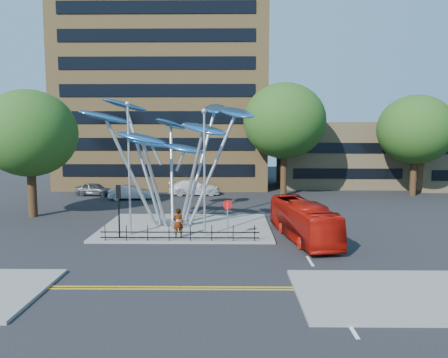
{
  "coord_description": "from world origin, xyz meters",
  "views": [
    {
      "loc": [
        2.11,
        -25.07,
        7.07
      ],
      "look_at": [
        1.75,
        4.0,
        3.81
      ],
      "focal_mm": 35.0,
      "sensor_mm": 36.0,
      "label": 1
    }
  ],
  "objects_px": {
    "tree_right": "(284,121)",
    "red_bus": "(303,221)",
    "leaf_sculpture": "(172,133)",
    "parked_car_right": "(195,188)",
    "tree_far": "(416,130)",
    "pedestrian": "(178,223)",
    "traffic_light_island": "(119,200)",
    "tree_left": "(29,134)",
    "street_lamp_left": "(129,156)",
    "parked_car_mid": "(131,193)",
    "no_entry_sign_island": "(228,212)",
    "parked_car_left": "(95,189)",
    "street_lamp_right": "(204,161)"
  },
  "relations": [
    {
      "from": "leaf_sculpture",
      "to": "parked_car_left",
      "type": "xyz_separation_m",
      "value": [
        -10.41,
        14.89,
        -6.17
      ]
    },
    {
      "from": "no_entry_sign_island",
      "to": "parked_car_left",
      "type": "xyz_separation_m",
      "value": [
        -14.48,
        19.05,
        -1.12
      ]
    },
    {
      "from": "pedestrian",
      "to": "leaf_sculpture",
      "type": "bearing_deg",
      "value": -92.53
    },
    {
      "from": "traffic_light_island",
      "to": "pedestrian",
      "type": "height_order",
      "value": "traffic_light_island"
    },
    {
      "from": "tree_far",
      "to": "traffic_light_island",
      "type": "bearing_deg",
      "value": -144.16
    },
    {
      "from": "tree_right",
      "to": "no_entry_sign_island",
      "type": "height_order",
      "value": "tree_right"
    },
    {
      "from": "traffic_light_island",
      "to": "parked_car_left",
      "type": "xyz_separation_m",
      "value": [
        -7.48,
        19.07,
        -1.92
      ]
    },
    {
      "from": "tree_right",
      "to": "red_bus",
      "type": "height_order",
      "value": "tree_right"
    },
    {
      "from": "street_lamp_right",
      "to": "parked_car_mid",
      "type": "height_order",
      "value": "street_lamp_right"
    },
    {
      "from": "no_entry_sign_island",
      "to": "parked_car_right",
      "type": "distance_m",
      "value": 20.07
    },
    {
      "from": "leaf_sculpture",
      "to": "parked_car_right",
      "type": "bearing_deg",
      "value": 88.6
    },
    {
      "from": "leaf_sculpture",
      "to": "traffic_light_island",
      "type": "relative_size",
      "value": 3.71
    },
    {
      "from": "red_bus",
      "to": "parked_car_mid",
      "type": "bearing_deg",
      "value": 123.64
    },
    {
      "from": "tree_right",
      "to": "traffic_light_island",
      "type": "relative_size",
      "value": 3.54
    },
    {
      "from": "tree_left",
      "to": "parked_car_left",
      "type": "xyz_separation_m",
      "value": [
        1.52,
        11.57,
        -6.1
      ]
    },
    {
      "from": "street_lamp_right",
      "to": "tree_left",
      "type": "bearing_deg",
      "value": 154.23
    },
    {
      "from": "parked_car_right",
      "to": "tree_far",
      "type": "bearing_deg",
      "value": -96.16
    },
    {
      "from": "street_lamp_right",
      "to": "parked_car_mid",
      "type": "distance_m",
      "value": 18.54
    },
    {
      "from": "street_lamp_right",
      "to": "parked_car_left",
      "type": "relative_size",
      "value": 2.03
    },
    {
      "from": "street_lamp_right",
      "to": "leaf_sculpture",
      "type": "bearing_deg",
      "value": 124.91
    },
    {
      "from": "leaf_sculpture",
      "to": "pedestrian",
      "type": "relative_size",
      "value": 6.59
    },
    {
      "from": "no_entry_sign_island",
      "to": "parked_car_right",
      "type": "bearing_deg",
      "value": 100.61
    },
    {
      "from": "leaf_sculpture",
      "to": "tree_left",
      "type": "bearing_deg",
      "value": 164.45
    },
    {
      "from": "tree_right",
      "to": "tree_far",
      "type": "distance_m",
      "value": 14.03
    },
    {
      "from": "street_lamp_right",
      "to": "parked_car_right",
      "type": "relative_size",
      "value": 1.48
    },
    {
      "from": "tree_right",
      "to": "tree_left",
      "type": "distance_m",
      "value": 25.09
    },
    {
      "from": "leaf_sculpture",
      "to": "red_bus",
      "type": "bearing_deg",
      "value": -23.65
    },
    {
      "from": "tree_right",
      "to": "tree_far",
      "type": "bearing_deg",
      "value": 0.0
    },
    {
      "from": "leaf_sculpture",
      "to": "tree_right",
      "type": "bearing_deg",
      "value": 56.69
    },
    {
      "from": "tree_right",
      "to": "parked_car_mid",
      "type": "distance_m",
      "value": 17.84
    },
    {
      "from": "pedestrian",
      "to": "traffic_light_island",
      "type": "bearing_deg",
      "value": -14.41
    },
    {
      "from": "pedestrian",
      "to": "parked_car_mid",
      "type": "height_order",
      "value": "pedestrian"
    },
    {
      "from": "parked_car_right",
      "to": "street_lamp_left",
      "type": "bearing_deg",
      "value": 165.82
    },
    {
      "from": "tree_right",
      "to": "street_lamp_left",
      "type": "height_order",
      "value": "tree_right"
    },
    {
      "from": "tree_right",
      "to": "parked_car_right",
      "type": "xyz_separation_m",
      "value": [
        -9.69,
        0.21,
        -7.22
      ]
    },
    {
      "from": "street_lamp_right",
      "to": "no_entry_sign_island",
      "type": "distance_m",
      "value": 3.64
    },
    {
      "from": "street_lamp_left",
      "to": "no_entry_sign_island",
      "type": "height_order",
      "value": "street_lamp_left"
    },
    {
      "from": "tree_left",
      "to": "street_lamp_left",
      "type": "xyz_separation_m",
      "value": [
        9.5,
        -6.5,
        -1.44
      ]
    },
    {
      "from": "tree_far",
      "to": "leaf_sculpture",
      "type": "bearing_deg",
      "value": -147.52
    },
    {
      "from": "tree_far",
      "to": "red_bus",
      "type": "bearing_deg",
      "value": -128.14
    },
    {
      "from": "no_entry_sign_island",
      "to": "parked_car_left",
      "type": "relative_size",
      "value": 0.6
    },
    {
      "from": "pedestrian",
      "to": "street_lamp_right",
      "type": "bearing_deg",
      "value": -177.92
    },
    {
      "from": "no_entry_sign_island",
      "to": "parked_car_mid",
      "type": "xyz_separation_m",
      "value": [
        -9.98,
        16.39,
        -1.09
      ]
    },
    {
      "from": "street_lamp_left",
      "to": "pedestrian",
      "type": "relative_size",
      "value": 4.56
    },
    {
      "from": "tree_right",
      "to": "tree_left",
      "type": "relative_size",
      "value": 1.17
    },
    {
      "from": "tree_far",
      "to": "traffic_light_island",
      "type": "relative_size",
      "value": 3.16
    },
    {
      "from": "tree_far",
      "to": "pedestrian",
      "type": "xyz_separation_m",
      "value": [
        -23.19,
        -19.5,
        -5.99
      ]
    },
    {
      "from": "street_lamp_right",
      "to": "parked_car_left",
      "type": "xyz_separation_m",
      "value": [
        -12.98,
        18.57,
        -4.4
      ]
    },
    {
      "from": "traffic_light_island",
      "to": "parked_car_mid",
      "type": "height_order",
      "value": "traffic_light_island"
    },
    {
      "from": "tree_left",
      "to": "leaf_sculpture",
      "type": "distance_m",
      "value": 12.38
    }
  ]
}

